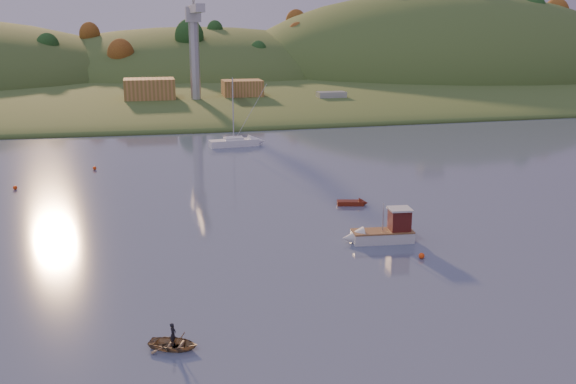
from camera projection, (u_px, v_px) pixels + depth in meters
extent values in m
cube|color=#324E1F|center=(167.00, 75.00, 246.47)|extent=(620.00, 220.00, 1.50)
ellipsoid|color=#324E1F|center=(176.00, 92.00, 185.15)|extent=(640.00, 150.00, 7.00)
ellipsoid|color=#324E1F|center=(198.00, 78.00, 229.73)|extent=(140.00, 120.00, 36.00)
ellipsoid|color=#324E1F|center=(435.00, 77.00, 233.64)|extent=(150.00, 130.00, 60.00)
cube|color=slate|center=(209.00, 105.00, 145.34)|extent=(42.00, 16.00, 2.40)
cube|color=olive|center=(150.00, 89.00, 142.60)|extent=(11.00, 8.00, 4.80)
cube|color=olive|center=(242.00, 89.00, 148.11)|extent=(9.00, 7.00, 4.00)
cylinder|color=#B7B7BC|center=(195.00, 59.00, 140.22)|extent=(2.20, 2.20, 18.00)
cube|color=#B7B7BC|center=(193.00, 14.00, 137.80)|extent=(3.20, 3.20, 3.20)
cube|color=#B7B7BC|center=(196.00, 9.00, 129.05)|extent=(1.80, 18.00, 1.60)
cube|color=#B7B7BC|center=(191.00, 10.00, 142.26)|extent=(1.80, 10.00, 1.60)
cube|color=silver|center=(382.00, 237.00, 57.53)|extent=(5.60, 2.40, 0.98)
cone|color=silver|center=(353.00, 238.00, 57.16)|extent=(2.06, 2.11, 1.97)
cube|color=brown|center=(382.00, 231.00, 57.40)|extent=(5.61, 2.45, 0.13)
cube|color=#4F1612|center=(399.00, 220.00, 57.37)|extent=(1.87, 1.77, 1.97)
cube|color=silver|center=(400.00, 209.00, 57.10)|extent=(2.11, 2.01, 0.16)
cylinder|color=silver|center=(383.00, 217.00, 57.07)|extent=(0.10, 0.10, 2.62)
cube|color=white|center=(234.00, 143.00, 102.43)|extent=(8.06, 3.37, 1.07)
cube|color=white|center=(234.00, 139.00, 102.28)|extent=(3.14, 2.13, 0.68)
cylinder|color=silver|center=(233.00, 109.00, 101.05)|extent=(0.18, 0.18, 9.77)
cylinder|color=silver|center=(234.00, 138.00, 102.21)|extent=(3.11, 0.54, 0.12)
cylinder|color=white|center=(234.00, 137.00, 102.19)|extent=(2.76, 0.72, 0.36)
imported|color=#8D724E|center=(173.00, 344.00, 38.63)|extent=(3.62, 3.16, 0.62)
imported|color=black|center=(173.00, 338.00, 38.53)|extent=(0.51, 0.61, 1.41)
cube|color=#631C0E|center=(350.00, 203.00, 69.28)|extent=(3.02, 1.74, 0.47)
cone|color=#631C0E|center=(363.00, 203.00, 69.27)|extent=(1.22, 1.33, 1.13)
cube|color=slate|center=(331.00, 104.00, 147.50)|extent=(15.34, 5.89, 1.95)
cube|color=#B7B7BC|center=(331.00, 97.00, 147.09)|extent=(6.60, 3.45, 2.60)
sphere|color=#FF440D|center=(422.00, 256.00, 53.45)|extent=(0.50, 0.50, 0.50)
sphere|color=#FF440D|center=(15.00, 188.00, 75.65)|extent=(0.50, 0.50, 0.50)
sphere|color=#FF440D|center=(95.00, 168.00, 85.89)|extent=(0.50, 0.50, 0.50)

